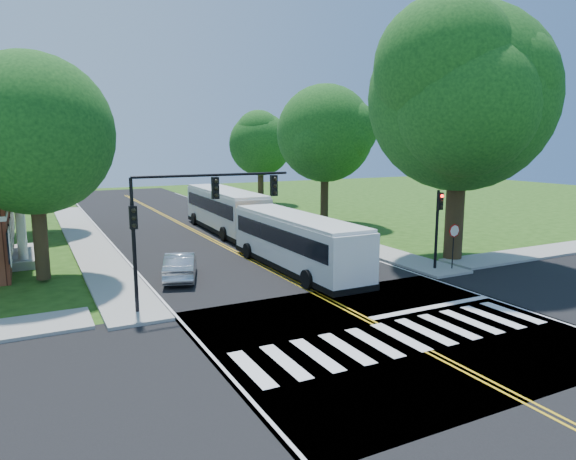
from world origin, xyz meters
TOP-DOWN VIEW (x-y plane):
  - ground at (0.00, 0.00)m, footprint 140.00×140.00m
  - road at (0.00, 18.00)m, footprint 14.00×96.00m
  - cross_road at (0.00, 0.00)m, footprint 60.00×12.00m
  - center_line at (0.00, 22.00)m, footprint 0.36×70.00m
  - edge_line_w at (-6.80, 22.00)m, footprint 0.12×70.00m
  - edge_line_e at (6.80, 22.00)m, footprint 0.12×70.00m
  - crosswalk at (0.00, -0.50)m, footprint 12.60×3.00m
  - stop_bar at (3.50, 1.60)m, footprint 6.60×0.40m
  - sidewalk_nw at (-8.30, 25.00)m, footprint 2.60×40.00m
  - sidewalk_ne at (8.30, 25.00)m, footprint 2.60×40.00m
  - sidewalk_xe at (20.00, 6.80)m, footprint 20.00×2.60m
  - tree_ne_big at (11.00, 8.00)m, footprint 10.80×10.80m
  - tree_west_near at (-11.50, 14.00)m, footprint 8.00×8.00m
  - tree_west_far at (-11.00, 30.00)m, footprint 7.60×7.60m
  - tree_east_mid at (11.50, 24.00)m, footprint 8.40×8.40m
  - tree_east_far at (12.50, 40.00)m, footprint 7.20×7.20m
  - signal_nw at (-5.86, 6.43)m, footprint 7.15×0.46m
  - signal_ne at (8.20, 6.44)m, footprint 0.30×0.46m
  - stop_sign at (9.00, 5.98)m, footprint 0.76×0.08m
  - bus_lead at (1.32, 10.21)m, footprint 2.93×11.98m
  - bus_follow at (2.21, 24.08)m, footprint 3.49×13.10m
  - hatchback at (-5.04, 11.24)m, footprint 2.85×4.63m
  - suv at (5.13, 12.40)m, footprint 3.55×5.55m
  - dark_sedan at (5.40, 19.30)m, footprint 2.61×5.01m

SIDE VIEW (x-z plane):
  - ground at x=0.00m, z-range 0.00..0.00m
  - road at x=0.00m, z-range 0.00..0.01m
  - cross_road at x=0.00m, z-range 0.00..0.01m
  - center_line at x=0.00m, z-range 0.01..0.02m
  - edge_line_w at x=-6.80m, z-range 0.01..0.02m
  - edge_line_e at x=6.80m, z-range 0.01..0.02m
  - crosswalk at x=0.00m, z-range 0.01..0.02m
  - stop_bar at x=3.50m, z-range 0.01..0.02m
  - sidewalk_nw at x=-8.30m, z-range 0.00..0.15m
  - sidewalk_ne at x=8.30m, z-range 0.00..0.15m
  - sidewalk_xe at x=20.00m, z-range 0.00..0.15m
  - dark_sedan at x=5.40m, z-range 0.01..1.40m
  - suv at x=5.13m, z-range 0.01..1.44m
  - hatchback at x=-5.04m, z-range 0.01..1.45m
  - bus_lead at x=1.32m, z-range 0.10..3.20m
  - bus_follow at x=2.21m, z-range 0.11..3.48m
  - stop_sign at x=9.00m, z-range 0.77..3.30m
  - signal_ne at x=8.20m, z-range 0.76..5.16m
  - signal_nw at x=-5.86m, z-range 1.55..7.21m
  - tree_east_far at x=12.50m, z-range 1.69..12.03m
  - tree_west_far at x=-11.00m, z-range 1.66..12.33m
  - tree_west_near at x=-11.50m, z-range 1.83..13.23m
  - tree_east_mid at x=11.50m, z-range 1.89..13.82m
  - tree_ne_big at x=11.00m, z-range 2.17..17.08m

